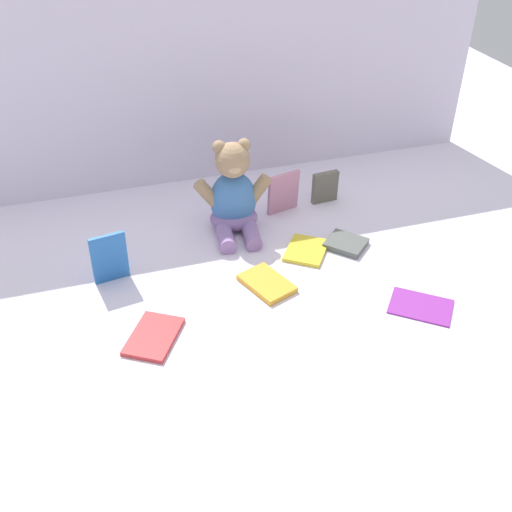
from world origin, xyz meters
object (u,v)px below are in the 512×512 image
Objects in this scene: book_case_5 at (154,336)px; book_case_3 at (421,306)px; book_case_7 at (283,193)px; book_case_2 at (306,250)px; book_case_1 at (267,283)px; book_case_0 at (346,244)px; book_case_4 at (325,187)px; teddy_bear at (234,197)px; book_case_6 at (110,258)px.

book_case_3 is at bearing -155.92° from book_case_5.
book_case_5 is 0.60m from book_case_7.
book_case_2 is at bearing -106.48° from book_case_7.
book_case_3 is (0.17, -0.28, -0.00)m from book_case_2.
book_case_0 is at bearing 0.21° from book_case_1.
book_case_7 reaches higher than book_case_1.
book_case_5 is at bearing 61.01° from book_case_2.
book_case_3 is 0.60m from book_case_5.
book_case_3 is (0.06, -0.28, -0.00)m from book_case_0.
book_case_7 is (0.15, 0.31, 0.05)m from book_case_1.
book_case_4 is 0.13m from book_case_7.
book_case_1 is (-0.25, -0.10, -0.00)m from book_case_0.
book_case_4 is at bearing 18.23° from teddy_bear.
book_case_2 is at bearing -110.48° from book_case_3.
book_case_1 is at bearing -81.55° from book_case_3.
book_case_1 is 0.38m from book_case_6.
book_case_2 is 1.00× the size of book_case_7.
book_case_7 is (0.01, 0.21, 0.06)m from book_case_2.
book_case_2 is (-0.11, 0.01, -0.00)m from book_case_0.
book_case_3 is 1.02× the size of book_case_5.
book_case_0 is at bearing -147.78° from book_case_2.
book_case_1 is at bearing -129.21° from book_case_5.
book_case_3 is 1.03× the size of book_case_6.
teddy_bear is at bearing 13.22° from book_case_6.
book_case_7 is at bearing -123.46° from book_case_3.
teddy_bear reaches higher than book_case_6.
teddy_bear is 0.30m from book_case_4.
book_case_0 is 0.81× the size of book_case_7.
book_case_7 is at bearing 43.30° from book_case_1.
teddy_bear is 0.47m from book_case_5.
book_case_6 is (-0.35, 0.13, 0.06)m from book_case_1.
book_case_1 is 0.35m from book_case_7.
book_case_2 and book_case_5 have the same top height.
book_case_2 is at bearing -123.04° from book_case_5.
teddy_bear is at bearing -13.30° from book_case_2.
book_case_7 reaches higher than book_case_3.
book_case_0 is 0.72× the size of book_case_6.
book_case_4 is 0.72m from book_case_5.
book_case_1 is 0.96× the size of book_case_6.
book_case_2 reaches higher than book_case_3.
book_case_6 is (-0.34, -0.14, -0.03)m from teddy_bear.
teddy_bear is 1.86× the size of book_case_5.
book_case_3 is 1.15× the size of book_case_7.
book_case_7 is at bearing -178.22° from book_case_4.
book_case_3 is at bearing -47.97° from teddy_bear.
book_case_5 is at bearing 157.22° from book_case_0.
book_case_2 is (0.15, -0.17, -0.09)m from teddy_bear.
book_case_5 is (-0.29, -0.10, -0.00)m from book_case_1.
book_case_4 reaches higher than book_case_2.
book_case_6 is (-0.60, 0.03, 0.06)m from book_case_0.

